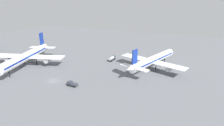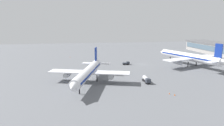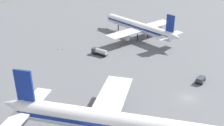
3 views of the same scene
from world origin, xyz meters
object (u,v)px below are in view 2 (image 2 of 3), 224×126
safety_cone_far_side (175,95)px  airplane_taxiing (88,72)px  airplane_at_gate (189,57)px  fuel_truck (146,79)px  safety_cone_near_gate (169,93)px  safety_cone_mid_apron (70,57)px  pushback_tractor (126,63)px

safety_cone_far_side → airplane_taxiing: bearing=55.8°
airplane_at_gate → safety_cone_far_side: 56.39m
fuel_truck → safety_cone_far_side: 17.54m
safety_cone_near_gate → safety_cone_mid_apron: same height
fuel_truck → safety_cone_near_gate: 15.75m
airplane_at_gate → safety_cone_near_gate: (-44.03, 34.15, -5.23)m
pushback_tractor → fuel_truck: size_ratio=0.70×
fuel_truck → safety_cone_mid_apron: size_ratio=10.55×
pushback_tractor → fuel_truck: (-38.04, 0.44, 0.42)m
safety_cone_near_gate → safety_cone_mid_apron: bearing=24.7°
airplane_taxiing → safety_cone_near_gate: airplane_taxiing is taller
fuel_truck → safety_cone_far_side: size_ratio=10.55×
fuel_truck → safety_cone_mid_apron: (69.88, 35.73, -1.09)m
airplane_at_gate → fuel_truck: bearing=108.4°
pushback_tractor → fuel_truck: 38.04m
pushback_tractor → safety_cone_near_gate: (-53.38, -2.97, -0.67)m
safety_cone_near_gate → pushback_tractor: bearing=3.2°
pushback_tractor → safety_cone_mid_apron: (31.84, 36.16, -0.67)m
airplane_taxiing → fuel_truck: bearing=99.1°
airplane_at_gate → airplane_taxiing: (-25.20, 62.82, -0.56)m
airplane_at_gate → safety_cone_mid_apron: bearing=41.7°
airplane_at_gate → safety_cone_far_side: bearing=125.2°
pushback_tractor → safety_cone_near_gate: pushback_tractor is taller
airplane_at_gate → safety_cone_mid_apron: (41.19, 73.28, -5.23)m
safety_cone_near_gate → safety_cone_mid_apron: 93.78m
safety_cone_near_gate → safety_cone_mid_apron: (85.23, 39.13, 0.00)m
safety_cone_near_gate → safety_cone_far_side: same height
airplane_taxiing → safety_cone_far_side: (-20.35, -29.98, -4.67)m
safety_cone_far_side → safety_cone_mid_apron: bearing=25.0°
airplane_taxiing → safety_cone_far_side: airplane_taxiing is taller
pushback_tractor → safety_cone_near_gate: 53.47m
airplane_at_gate → airplane_taxiing: bearing=92.9°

